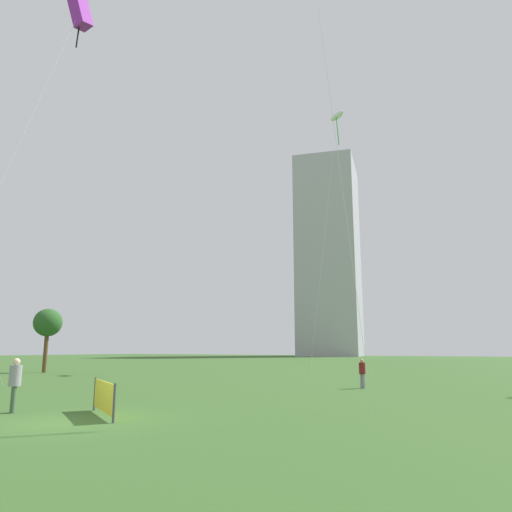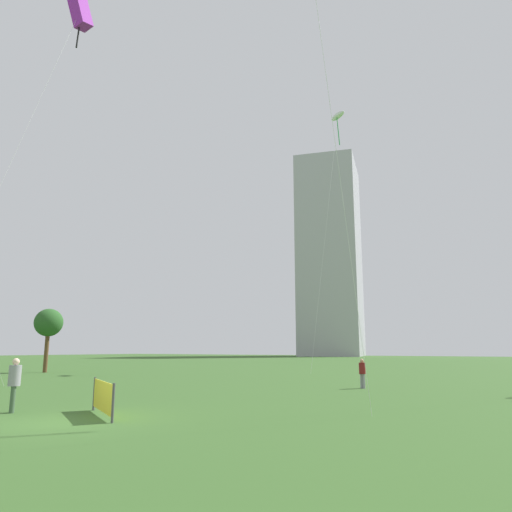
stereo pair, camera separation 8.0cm
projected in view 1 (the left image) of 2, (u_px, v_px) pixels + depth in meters
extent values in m
plane|color=#335623|center=(64.00, 422.00, 14.54)|extent=(280.00, 280.00, 0.00)
cylinder|color=#3F593F|center=(13.00, 399.00, 16.81)|extent=(0.17, 0.17, 0.89)
cylinder|color=#3F593F|center=(13.00, 400.00, 16.65)|extent=(0.17, 0.17, 0.89)
cylinder|color=gray|center=(15.00, 376.00, 16.88)|extent=(0.41, 0.41, 0.71)
sphere|color=beige|center=(17.00, 362.00, 16.97)|extent=(0.24, 0.24, 0.24)
cylinder|color=gray|center=(361.00, 381.00, 27.04)|extent=(0.15, 0.15, 0.78)
cylinder|color=gray|center=(364.00, 381.00, 26.91)|extent=(0.15, 0.15, 0.78)
cylinder|color=maroon|center=(362.00, 368.00, 27.11)|extent=(0.36, 0.36, 0.62)
sphere|color=tan|center=(362.00, 361.00, 27.18)|extent=(0.21, 0.21, 0.21)
cylinder|color=silver|center=(326.00, 227.00, 49.78)|extent=(0.63, 9.90, 28.95)
ellipsoid|color=white|center=(337.00, 116.00, 56.77)|extent=(2.25, 1.57, 0.95)
cylinder|color=green|center=(338.00, 131.00, 56.41)|extent=(0.21, 0.39, 3.28)
cylinder|color=silver|center=(11.00, 162.00, 24.94)|extent=(1.59, 7.86, 23.26)
cube|color=purple|center=(80.00, 11.00, 30.81)|extent=(1.24, 1.33, 2.43)
cylinder|color=black|center=(78.00, 32.00, 30.53)|extent=(0.26, 0.35, 2.36)
cylinder|color=brown|center=(45.00, 352.00, 45.05)|extent=(0.38, 0.38, 3.67)
ellipsoid|color=#285623|center=(48.00, 323.00, 45.56)|extent=(2.60, 2.60, 2.58)
cube|color=#A8A8AD|center=(329.00, 258.00, 148.32)|extent=(23.17, 28.12, 58.84)
cylinder|color=#4C4C4C|center=(95.00, 394.00, 17.45)|extent=(0.08, 0.08, 1.15)
cylinder|color=#4C4C4C|center=(114.00, 403.00, 14.47)|extent=(0.08, 0.08, 1.15)
cube|color=yellow|center=(104.00, 396.00, 15.97)|extent=(2.95, 1.77, 0.95)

